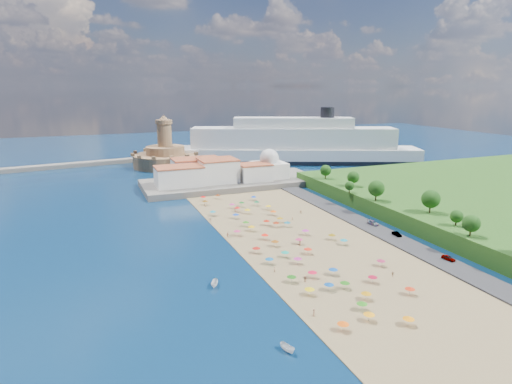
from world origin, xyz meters
name	(u,v)px	position (x,y,z in m)	size (l,w,h in m)	color
ground	(272,231)	(0.00, 0.00, 0.00)	(700.00, 700.00, 0.00)	#071938
terrace	(232,182)	(10.00, 73.00, 1.50)	(90.00, 36.00, 3.00)	#59544C
jetty	(176,174)	(-12.00, 108.00, 1.20)	(18.00, 70.00, 2.40)	#59544C
waterfront_buildings	(207,172)	(-3.05, 73.64, 7.88)	(57.00, 29.00, 11.00)	silver
domed_building	(269,166)	(30.00, 71.00, 8.97)	(16.00, 16.00, 15.00)	silver
fortress	(166,156)	(-12.00, 138.00, 6.68)	(40.00, 40.00, 32.40)	#98724C
cruise_ship	(293,146)	(69.28, 121.79, 10.78)	(163.14, 86.92, 36.41)	black
beach_parasols	(281,235)	(-1.53, -11.02, 2.15)	(32.73, 118.29, 2.20)	gray
beachgoers	(269,237)	(-4.58, -8.16, 1.11)	(37.46, 95.66, 1.78)	tan
moored_boats	(242,308)	(-28.85, -48.08, 0.77)	(7.96, 35.85, 1.59)	white
parked_cars	(397,234)	(36.00, -22.39, 1.40)	(2.30, 39.72, 1.45)	gray
hillside_trees	(396,194)	(48.50, -5.61, 10.34)	(15.08, 107.63, 8.30)	#382314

